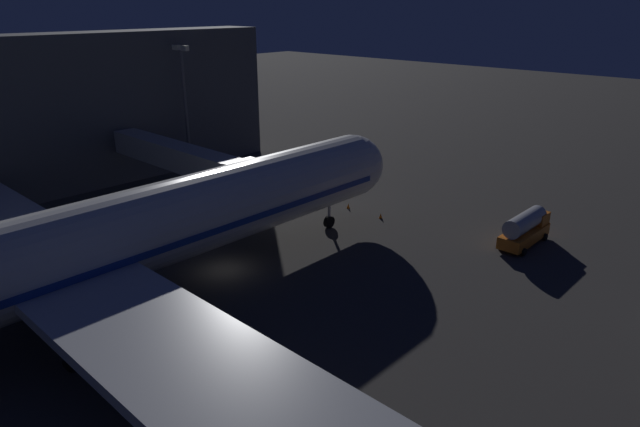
{
  "coord_description": "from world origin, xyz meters",
  "views": [
    {
      "loc": [
        -34.17,
        24.77,
        20.78
      ],
      "look_at": [
        -3.0,
        -8.37,
        3.5
      ],
      "focal_mm": 31.12,
      "sensor_mm": 36.0,
      "label": 1
    }
  ],
  "objects_px": {
    "apron_floodlight_mast": "(185,101)",
    "traffic_cone_nose_port": "(381,216)",
    "jet_bridge": "(193,161)",
    "fuel_tanker": "(526,227)",
    "traffic_cone_nose_starboard": "(348,206)",
    "airliner_at_gate": "(53,260)"
  },
  "relations": [
    {
      "from": "airliner_at_gate",
      "to": "apron_floodlight_mast",
      "type": "distance_m",
      "value": 37.64
    },
    {
      "from": "jet_bridge",
      "to": "traffic_cone_nose_port",
      "type": "relative_size",
      "value": 44.16
    },
    {
      "from": "jet_bridge",
      "to": "apron_floodlight_mast",
      "type": "bearing_deg",
      "value": -32.16
    },
    {
      "from": "traffic_cone_nose_starboard",
      "to": "fuel_tanker",
      "type": "bearing_deg",
      "value": -168.03
    },
    {
      "from": "traffic_cone_nose_starboard",
      "to": "apron_floodlight_mast",
      "type": "bearing_deg",
      "value": 10.21
    },
    {
      "from": "fuel_tanker",
      "to": "traffic_cone_nose_starboard",
      "type": "height_order",
      "value": "fuel_tanker"
    },
    {
      "from": "traffic_cone_nose_port",
      "to": "apron_floodlight_mast",
      "type": "bearing_deg",
      "value": 8.61
    },
    {
      "from": "jet_bridge",
      "to": "traffic_cone_nose_starboard",
      "type": "bearing_deg",
      "value": -131.45
    },
    {
      "from": "airliner_at_gate",
      "to": "traffic_cone_nose_starboard",
      "type": "height_order",
      "value": "airliner_at_gate"
    },
    {
      "from": "apron_floodlight_mast",
      "to": "traffic_cone_nose_port",
      "type": "relative_size",
      "value": 29.24
    },
    {
      "from": "airliner_at_gate",
      "to": "traffic_cone_nose_starboard",
      "type": "bearing_deg",
      "value": -86.02
    },
    {
      "from": "jet_bridge",
      "to": "fuel_tanker",
      "type": "distance_m",
      "value": 33.07
    },
    {
      "from": "fuel_tanker",
      "to": "jet_bridge",
      "type": "bearing_deg",
      "value": 29.04
    },
    {
      "from": "traffic_cone_nose_port",
      "to": "jet_bridge",
      "type": "bearing_deg",
      "value": 38.75
    },
    {
      "from": "fuel_tanker",
      "to": "apron_floodlight_mast",
      "type": "bearing_deg",
      "value": 10.98
    },
    {
      "from": "traffic_cone_nose_port",
      "to": "traffic_cone_nose_starboard",
      "type": "bearing_deg",
      "value": 0.0
    },
    {
      "from": "airliner_at_gate",
      "to": "apron_floodlight_mast",
      "type": "height_order",
      "value": "airliner_at_gate"
    },
    {
      "from": "apron_floodlight_mast",
      "to": "traffic_cone_nose_port",
      "type": "xyz_separation_m",
      "value": [
        -27.7,
        -4.2,
        -9.17
      ]
    },
    {
      "from": "jet_bridge",
      "to": "traffic_cone_nose_starboard",
      "type": "xyz_separation_m",
      "value": [
        -10.7,
        -12.12,
        -5.37
      ]
    },
    {
      "from": "airliner_at_gate",
      "to": "fuel_tanker",
      "type": "height_order",
      "value": "airliner_at_gate"
    },
    {
      "from": "jet_bridge",
      "to": "fuel_tanker",
      "type": "bearing_deg",
      "value": -150.96
    },
    {
      "from": "jet_bridge",
      "to": "apron_floodlight_mast",
      "type": "relative_size",
      "value": 1.51
    }
  ]
}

